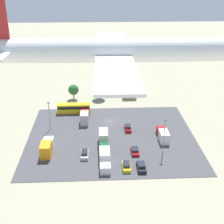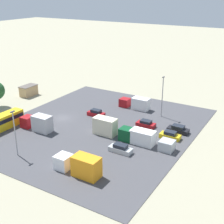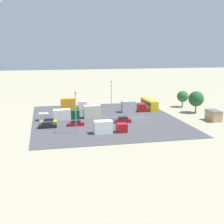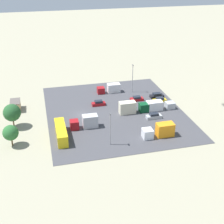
{
  "view_description": "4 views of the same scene",
  "coord_description": "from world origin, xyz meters",
  "px_view_note": "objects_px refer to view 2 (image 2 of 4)",
  "views": [
    {
      "loc": [
        3.54,
        87.15,
        43.45
      ],
      "look_at": [
        0.63,
        26.52,
        15.51
      ],
      "focal_mm": 50.0,
      "sensor_mm": 36.0,
      "label": 1
    },
    {
      "loc": [
        51.64,
        44.54,
        28.29
      ],
      "look_at": [
        -4.13,
        10.96,
        2.4
      ],
      "focal_mm": 50.0,
      "sensor_mm": 36.0,
      "label": 2
    },
    {
      "loc": [
        -83.66,
        26.31,
        19.83
      ],
      "look_at": [
        -5.21,
        9.03,
        3.1
      ],
      "focal_mm": 50.0,
      "sensor_mm": 36.0,
      "label": 3
    },
    {
      "loc": [
        81.27,
        -11.01,
        41.66
      ],
      "look_at": [
        4.8,
        7.88,
        2.28
      ],
      "focal_mm": 50.0,
      "sensor_mm": 36.0,
      "label": 4
    }
  ],
  "objects_px": {
    "parked_truck_2": "(80,165)",
    "parked_truck_4": "(38,123)",
    "parked_car_0": "(170,135)",
    "parked_car_2": "(146,124)",
    "parked_car_1": "(120,149)",
    "parked_truck_0": "(111,128)",
    "bus": "(1,122)",
    "shed_building": "(29,91)",
    "parked_truck_3": "(136,103)",
    "parked_car_4": "(178,129)",
    "parked_car_3": "(96,113)",
    "parked_truck_1": "(149,140)"
  },
  "relations": [
    {
      "from": "bus",
      "to": "parked_car_1",
      "type": "xyz_separation_m",
      "value": [
        -4.42,
        26.79,
        -1.01
      ]
    },
    {
      "from": "parked_truck_0",
      "to": "parked_truck_4",
      "type": "xyz_separation_m",
      "value": [
        5.57,
        -14.78,
        -0.05
      ]
    },
    {
      "from": "parked_car_4",
      "to": "shed_building",
      "type": "bearing_deg",
      "value": 87.82
    },
    {
      "from": "parked_truck_2",
      "to": "bus",
      "type": "bearing_deg",
      "value": 77.79
    },
    {
      "from": "shed_building",
      "to": "parked_truck_2",
      "type": "relative_size",
      "value": 0.61
    },
    {
      "from": "parked_car_2",
      "to": "parked_truck_2",
      "type": "bearing_deg",
      "value": 177.2
    },
    {
      "from": "bus",
      "to": "parked_truck_1",
      "type": "height_order",
      "value": "bus"
    },
    {
      "from": "parked_truck_1",
      "to": "parked_truck_4",
      "type": "height_order",
      "value": "parked_truck_4"
    },
    {
      "from": "parked_car_0",
      "to": "parked_truck_3",
      "type": "bearing_deg",
      "value": -130.26
    },
    {
      "from": "shed_building",
      "to": "parked_truck_0",
      "type": "height_order",
      "value": "parked_truck_0"
    },
    {
      "from": "parked_car_0",
      "to": "parked_car_1",
      "type": "distance_m",
      "value": 11.63
    },
    {
      "from": "bus",
      "to": "parked_car_1",
      "type": "relative_size",
      "value": 2.4
    },
    {
      "from": "bus",
      "to": "parked_truck_2",
      "type": "distance_m",
      "value": 25.32
    },
    {
      "from": "parked_car_1",
      "to": "parked_truck_1",
      "type": "distance_m",
      "value": 6.15
    },
    {
      "from": "parked_truck_1",
      "to": "parked_truck_4",
      "type": "xyz_separation_m",
      "value": [
        5.66,
        -23.3,
        0.3
      ]
    },
    {
      "from": "parked_car_2",
      "to": "parked_truck_4",
      "type": "xyz_separation_m",
      "value": [
        13.54,
        -18.87,
        1.0
      ]
    },
    {
      "from": "parked_truck_0",
      "to": "parked_car_2",
      "type": "bearing_deg",
      "value": 152.85
    },
    {
      "from": "parked_truck_0",
      "to": "parked_truck_3",
      "type": "relative_size",
      "value": 1.14
    },
    {
      "from": "parked_car_3",
      "to": "parked_truck_3",
      "type": "relative_size",
      "value": 0.54
    },
    {
      "from": "parked_truck_1",
      "to": "parked_truck_2",
      "type": "height_order",
      "value": "parked_truck_2"
    },
    {
      "from": "parked_car_0",
      "to": "parked_car_3",
      "type": "bearing_deg",
      "value": -96.43
    },
    {
      "from": "parked_car_1",
      "to": "parked_truck_4",
      "type": "height_order",
      "value": "parked_truck_4"
    },
    {
      "from": "parked_car_1",
      "to": "parked_truck_0",
      "type": "xyz_separation_m",
      "value": [
        -4.93,
        -5.03,
        0.99
      ]
    },
    {
      "from": "parked_car_4",
      "to": "parked_truck_1",
      "type": "relative_size",
      "value": 0.51
    },
    {
      "from": "shed_building",
      "to": "parked_truck_2",
      "type": "bearing_deg",
      "value": 55.49
    },
    {
      "from": "parked_car_3",
      "to": "parked_truck_3",
      "type": "bearing_deg",
      "value": -32.57
    },
    {
      "from": "parked_truck_2",
      "to": "parked_truck_4",
      "type": "relative_size",
      "value": 1.1
    },
    {
      "from": "shed_building",
      "to": "parked_truck_4",
      "type": "distance_m",
      "value": 24.6
    },
    {
      "from": "parked_car_1",
      "to": "parked_truck_0",
      "type": "relative_size",
      "value": 0.5
    },
    {
      "from": "parked_car_0",
      "to": "parked_car_2",
      "type": "distance_m",
      "value": 7.3
    },
    {
      "from": "parked_truck_0",
      "to": "parked_truck_1",
      "type": "bearing_deg",
      "value": 90.59
    },
    {
      "from": "parked_car_0",
      "to": "parked_truck_4",
      "type": "height_order",
      "value": "parked_truck_4"
    },
    {
      "from": "shed_building",
      "to": "parked_car_0",
      "type": "xyz_separation_m",
      "value": [
        5.23,
        44.33,
        -0.73
      ]
    },
    {
      "from": "parked_truck_0",
      "to": "parked_truck_2",
      "type": "bearing_deg",
      "value": 11.46
    },
    {
      "from": "parked_car_0",
      "to": "parked_truck_2",
      "type": "distance_m",
      "value": 21.37
    },
    {
      "from": "parked_car_0",
      "to": "parked_truck_4",
      "type": "xyz_separation_m",
      "value": [
        10.72,
        -25.61,
        0.95
      ]
    },
    {
      "from": "parked_car_1",
      "to": "parked_car_2",
      "type": "xyz_separation_m",
      "value": [
        -12.91,
        -0.94,
        -0.07
      ]
    },
    {
      "from": "parked_car_3",
      "to": "parked_truck_2",
      "type": "xyz_separation_m",
      "value": [
        22.05,
        11.58,
        0.93
      ]
    },
    {
      "from": "shed_building",
      "to": "parked_car_4",
      "type": "height_order",
      "value": "shed_building"
    },
    {
      "from": "bus",
      "to": "parked_truck_2",
      "type": "bearing_deg",
      "value": -12.21
    },
    {
      "from": "parked_car_0",
      "to": "parked_truck_1",
      "type": "bearing_deg",
      "value": -24.5
    },
    {
      "from": "parked_car_3",
      "to": "parked_car_4",
      "type": "relative_size",
      "value": 0.94
    },
    {
      "from": "parked_car_1",
      "to": "parked_truck_2",
      "type": "relative_size",
      "value": 0.54
    },
    {
      "from": "parked_truck_0",
      "to": "parked_truck_1",
      "type": "distance_m",
      "value": 8.52
    },
    {
      "from": "parked_truck_0",
      "to": "parked_truck_3",
      "type": "bearing_deg",
      "value": -170.8
    },
    {
      "from": "parked_car_1",
      "to": "parked_truck_1",
      "type": "height_order",
      "value": "parked_truck_1"
    },
    {
      "from": "bus",
      "to": "parked_car_4",
      "type": "distance_m",
      "value": 37.59
    },
    {
      "from": "parked_truck_3",
      "to": "parked_car_3",
      "type": "bearing_deg",
      "value": 147.43
    },
    {
      "from": "parked_truck_3",
      "to": "parked_car_1",
      "type": "bearing_deg",
      "value": -160.28
    },
    {
      "from": "bus",
      "to": "parked_car_0",
      "type": "xyz_separation_m",
      "value": [
        -14.5,
        32.59,
        -1.03
      ]
    }
  ]
}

